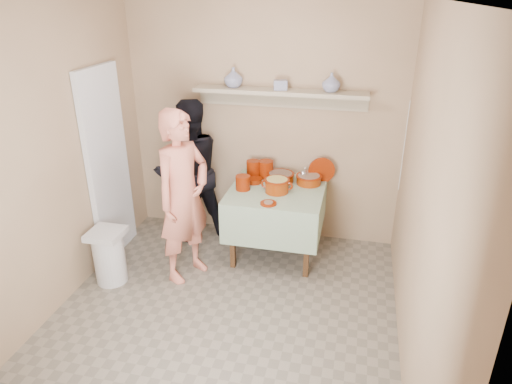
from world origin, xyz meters
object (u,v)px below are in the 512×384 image
(serving_table, at_px, (277,199))
(cazuela_rice, at_px, (277,184))
(person_helper, at_px, (190,171))
(person_cook, at_px, (184,197))
(trash_bin, at_px, (109,256))

(serving_table, height_order, cazuela_rice, cazuela_rice)
(person_helper, relative_size, serving_table, 1.66)
(person_cook, bearing_deg, trash_bin, 137.83)
(person_cook, height_order, trash_bin, person_cook)
(trash_bin, bearing_deg, serving_table, 30.80)
(person_cook, distance_m, person_helper, 0.79)
(serving_table, relative_size, trash_bin, 1.74)
(person_cook, bearing_deg, cazuela_rice, -31.92)
(person_cook, height_order, serving_table, person_cook)
(person_cook, xyz_separation_m, person_helper, (-0.22, 0.75, -0.05))
(person_cook, relative_size, cazuela_rice, 5.17)
(cazuela_rice, bearing_deg, person_helper, 167.36)
(person_helper, xyz_separation_m, trash_bin, (-0.47, -1.05, -0.52))
(serving_table, xyz_separation_m, cazuela_rice, (0.01, -0.07, 0.20))
(trash_bin, bearing_deg, cazuela_rice, 28.53)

